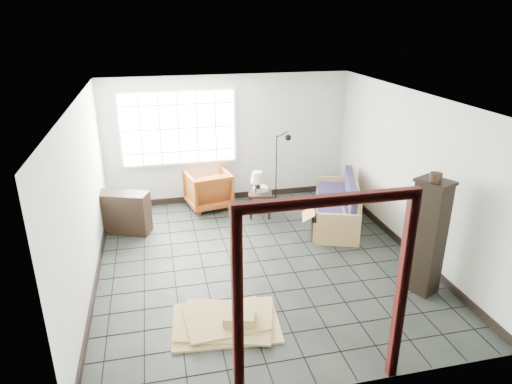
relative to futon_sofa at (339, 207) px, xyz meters
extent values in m
plane|color=black|center=(-1.80, -1.09, -0.31)|extent=(5.50, 5.50, 0.00)
cube|color=silver|center=(-1.80, 1.66, 0.99)|extent=(5.00, 0.02, 2.60)
cube|color=silver|center=(-1.80, -3.84, 0.99)|extent=(5.00, 0.02, 2.60)
cube|color=silver|center=(-4.30, -1.09, 0.99)|extent=(0.02, 5.50, 2.60)
cube|color=silver|center=(0.70, -1.09, 0.99)|extent=(0.02, 5.50, 2.60)
cube|color=white|center=(-1.80, -1.09, 2.29)|extent=(5.00, 5.50, 0.02)
cube|color=black|center=(-1.80, 1.64, -0.25)|extent=(4.95, 0.03, 0.12)
cube|color=black|center=(-4.28, -1.09, -0.25)|extent=(0.03, 5.45, 0.12)
cube|color=black|center=(0.68, -1.09, -0.25)|extent=(0.03, 5.45, 0.12)
cube|color=silver|center=(-2.80, 1.62, 1.29)|extent=(2.32, 0.06, 1.52)
cube|color=white|center=(-2.80, 1.58, 1.29)|extent=(2.20, 0.02, 1.40)
cube|color=#3D0F0D|center=(-2.65, -3.79, 0.74)|extent=(0.10, 0.08, 2.10)
cube|color=#3D0F0D|center=(-0.95, -3.79, 0.74)|extent=(0.10, 0.08, 2.10)
cube|color=#3D0F0D|center=(-1.80, -3.79, 1.84)|extent=(1.80, 0.08, 0.10)
cube|color=#A17648|center=(-0.06, 0.02, -0.15)|extent=(1.31, 1.97, 0.33)
cube|color=#A17648|center=(-0.38, -0.86, -0.02)|extent=(0.71, 0.30, 0.59)
cube|color=#A17648|center=(0.26, 0.91, -0.02)|extent=(0.71, 0.30, 0.59)
cube|color=#A17648|center=(0.25, -0.09, 0.19)|extent=(0.69, 1.74, 0.64)
cube|color=#201A42|center=(-0.28, -0.54, 0.09)|extent=(0.82, 0.78, 0.15)
cube|color=#201A42|center=(-0.03, -0.63, 0.31)|extent=(0.32, 0.59, 0.48)
cube|color=#201A42|center=(-0.07, 0.03, 0.09)|extent=(0.82, 0.78, 0.15)
cube|color=#201A42|center=(0.18, -0.06, 0.31)|extent=(0.32, 0.59, 0.48)
cube|color=#201A42|center=(0.13, 0.59, 0.09)|extent=(0.82, 0.78, 0.15)
cube|color=#201A42|center=(0.38, 0.50, 0.31)|extent=(0.32, 0.59, 0.48)
imported|color=brown|center=(-2.30, 1.30, 0.11)|extent=(0.95, 0.91, 0.84)
cube|color=black|center=(-1.38, 0.66, 0.15)|extent=(0.53, 0.53, 0.05)
cube|color=black|center=(-1.59, 0.53, -0.09)|extent=(0.05, 0.05, 0.44)
cube|color=black|center=(-1.25, 0.44, -0.09)|extent=(0.05, 0.05, 0.44)
cube|color=black|center=(-1.50, 0.87, -0.09)|extent=(0.05, 0.05, 0.44)
cube|color=black|center=(-1.16, 0.78, -0.09)|extent=(0.05, 0.05, 0.44)
cylinder|color=black|center=(-1.43, 0.65, 0.25)|extent=(0.11, 0.11, 0.15)
cylinder|color=black|center=(-1.43, 0.65, 0.38)|extent=(0.03, 0.03, 0.11)
cone|color=beige|center=(-1.43, 0.65, 0.49)|extent=(0.30, 0.30, 0.21)
cube|color=silver|center=(-1.35, 0.71, 0.22)|extent=(0.28, 0.24, 0.09)
cylinder|color=black|center=(-1.47, 0.68, 0.22)|extent=(0.03, 0.06, 0.05)
cylinder|color=black|center=(-0.88, 1.31, -0.30)|extent=(0.24, 0.24, 0.03)
cylinder|color=black|center=(-0.88, 1.31, 0.40)|extent=(0.02, 0.02, 1.39)
cylinder|color=black|center=(-0.77, 1.26, 1.14)|extent=(0.24, 0.03, 0.13)
sphere|color=black|center=(-0.67, 1.21, 1.07)|extent=(0.13, 0.13, 0.12)
cube|color=black|center=(-3.95, 0.51, 0.07)|extent=(1.04, 0.69, 0.75)
cube|color=black|center=(-3.95, 0.51, 0.08)|extent=(0.96, 0.62, 0.03)
cube|color=black|center=(0.26, -2.37, 0.51)|extent=(0.45, 0.50, 1.65)
cube|color=black|center=(0.26, -2.37, 1.34)|extent=(0.51, 0.56, 0.04)
cylinder|color=black|center=(0.22, -2.43, 1.42)|extent=(0.21, 0.21, 0.12)
cube|color=#A1894E|center=(-0.43, -0.53, -0.30)|extent=(0.65, 0.58, 0.02)
cube|color=black|center=(-0.69, -0.46, -0.12)|extent=(0.15, 0.43, 0.37)
cube|color=#A1894E|center=(-0.17, -0.61, -0.12)|extent=(0.15, 0.43, 0.37)
cube|color=#A1894E|center=(-0.49, -0.74, -0.12)|extent=(0.53, 0.18, 0.37)
cube|color=#A1894E|center=(-0.37, -0.32, -0.12)|extent=(0.53, 0.18, 0.37)
cube|color=#A1894E|center=(-0.77, -0.43, 0.13)|extent=(0.32, 0.48, 0.15)
cube|color=#A1894E|center=(-0.09, -0.63, 0.13)|extent=(0.32, 0.48, 0.15)
cube|color=#A1894E|center=(-2.58, -2.52, -0.30)|extent=(1.43, 1.07, 0.03)
cube|color=#A1894E|center=(-2.58, -2.52, -0.27)|extent=(1.38, 1.17, 0.03)
cube|color=#A1894E|center=(-2.58, -2.52, -0.24)|extent=(1.06, 0.80, 0.03)
cube|color=#A1894E|center=(-2.42, -2.60, -0.17)|extent=(0.46, 0.40, 0.11)
camera|label=1|loc=(-3.28, -7.30, 3.40)|focal=32.00mm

